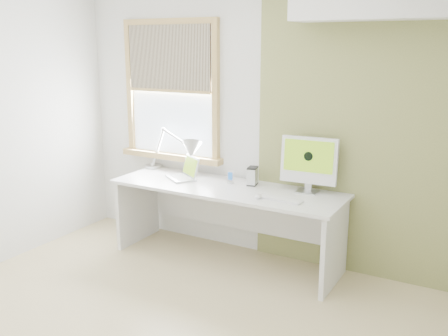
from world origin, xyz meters
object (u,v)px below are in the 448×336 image
Objects in this scene: desk at (229,205)px; laptop at (185,173)px; desk_lamp at (184,151)px; imac at (309,161)px; external_drive at (253,176)px.

laptop is (-0.50, 0.01, 0.25)m from desk.
desk is 0.76m from desk_lamp.
laptop is (0.11, -0.15, -0.18)m from desk_lamp.
imac is at bearing 7.25° from laptop.
desk_lamp is at bearing 126.15° from laptop.
laptop is 0.77× the size of imac.
desk_lamp is at bearing -179.68° from imac.
external_drive is (0.68, 0.12, 0.03)m from laptop.
external_drive is at bearing 34.15° from desk.
desk is 0.35m from external_drive.
external_drive is at bearing 9.71° from laptop.
external_drive reaches higher than desk.
imac is at bearing 4.07° from external_drive.
laptop is at bearing -172.75° from imac.
external_drive is (0.79, -0.03, -0.15)m from desk_lamp.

